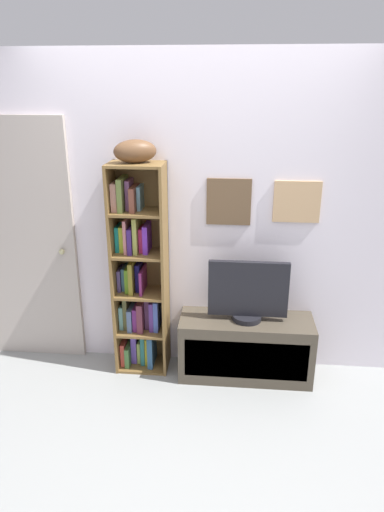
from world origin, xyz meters
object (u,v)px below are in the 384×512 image
Objects in this scene: tv_stand at (245,347)px; television at (248,292)px; bookshelf at (138,279)px; door at (24,244)px; football at (135,151)px.

television reaches higher than tv_stand.
door is at bearing 174.54° from bookshelf.
door reaches higher than bookshelf.
television is (-0.00, 0.00, 0.47)m from tv_stand.
door is at bearing 172.90° from football.
door is at bearing 174.62° from tv_stand.
bookshelf is 0.84× the size of door.
television is (0.82, -0.05, -1.02)m from football.
tv_stand is 1.92m from door.
football is at bearing 176.70° from television.
door is (-0.95, 0.12, -0.75)m from football.
tv_stand is at bearing -90.00° from television.
bookshelf is 1.62× the size of tv_stand.
football reaches higher than bookshelf.
television is at bearing 90.00° from tv_stand.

